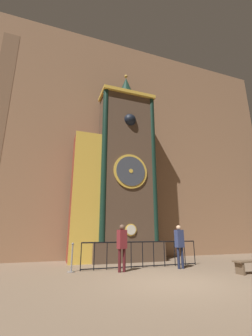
% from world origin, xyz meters
% --- Properties ---
extents(ground_plane, '(28.00, 28.00, 0.00)m').
position_xyz_m(ground_plane, '(0.00, 0.00, 0.00)').
color(ground_plane, '#75604C').
extents(cathedral_back_wall, '(24.00, 0.32, 14.49)m').
position_xyz_m(cathedral_back_wall, '(-0.09, 6.53, 7.23)').
color(cathedral_back_wall, '#936B4C').
rests_on(cathedral_back_wall, ground_plane).
extents(clock_tower, '(4.81, 1.80, 11.11)m').
position_xyz_m(clock_tower, '(-0.05, 5.24, 4.53)').
color(clock_tower, brown).
rests_on(clock_tower, ground_plane).
extents(railing_fence, '(5.15, 0.05, 1.04)m').
position_xyz_m(railing_fence, '(0.30, 2.93, 0.57)').
color(railing_fence, black).
rests_on(railing_fence, ground_plane).
extents(visitor_near, '(0.39, 0.32, 1.69)m').
position_xyz_m(visitor_near, '(-0.86, 2.22, 1.02)').
color(visitor_near, '#461518').
rests_on(visitor_near, ground_plane).
extents(visitor_far, '(0.37, 0.28, 1.69)m').
position_xyz_m(visitor_far, '(1.63, 2.18, 1.01)').
color(visitor_far, '#1B213A').
rests_on(visitor_far, ground_plane).
extents(stanchion_post, '(0.28, 0.28, 1.03)m').
position_xyz_m(stanchion_post, '(-2.60, 2.87, 0.33)').
color(stanchion_post, gray).
rests_on(stanchion_post, ground_plane).
extents(visitor_bench, '(1.31, 0.40, 0.44)m').
position_xyz_m(visitor_bench, '(3.38, 0.38, 0.31)').
color(visitor_bench, brown).
rests_on(visitor_bench, ground_plane).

